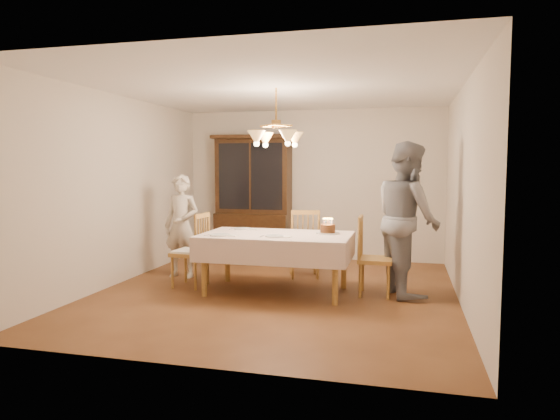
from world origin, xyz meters
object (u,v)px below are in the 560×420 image
(birthday_cake, at_px, (328,229))
(elderly_woman, at_px, (182,226))
(dining_table, at_px, (276,240))
(china_hutch, at_px, (253,199))
(chair_far_side, at_px, (304,247))

(birthday_cake, bearing_deg, elderly_woman, 171.42)
(elderly_woman, height_order, birthday_cake, elderly_woman)
(dining_table, xyz_separation_m, china_hutch, (-1.00, 2.25, 0.36))
(dining_table, bearing_deg, chair_far_side, 79.85)
(chair_far_side, relative_size, birthday_cake, 3.33)
(china_hutch, xyz_separation_m, birthday_cake, (1.64, -2.06, -0.23))
(elderly_woman, xyz_separation_m, birthday_cake, (2.20, -0.33, 0.06))
(china_hutch, bearing_deg, birthday_cake, -51.49)
(dining_table, relative_size, elderly_woman, 1.26)
(dining_table, relative_size, china_hutch, 0.88)
(chair_far_side, distance_m, birthday_cake, 0.97)
(elderly_woman, bearing_deg, birthday_cake, -1.51)
(china_hutch, height_order, chair_far_side, china_hutch)
(elderly_woman, relative_size, birthday_cake, 5.02)
(china_hutch, bearing_deg, dining_table, -66.01)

